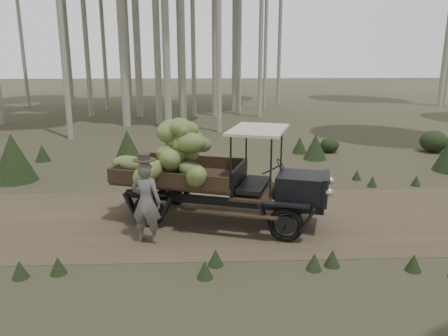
{
  "coord_description": "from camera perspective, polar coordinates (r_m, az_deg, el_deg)",
  "views": [
    {
      "loc": [
        -0.46,
        -8.88,
        3.47
      ],
      "look_at": [
        -0.08,
        -0.08,
        1.18
      ],
      "focal_mm": 35.0,
      "sensor_mm": 36.0,
      "label": 1
    }
  ],
  "objects": [
    {
      "name": "ground",
      "position": [
        9.55,
        0.45,
        -6.77
      ],
      "size": [
        120.0,
        120.0,
        0.0
      ],
      "primitive_type": "plane",
      "color": "#473D2B",
      "rests_on": "ground"
    },
    {
      "name": "dirt_track",
      "position": [
        9.55,
        0.45,
        -6.75
      ],
      "size": [
        70.0,
        4.0,
        0.01
      ],
      "primitive_type": "cube",
      "color": "brown",
      "rests_on": "ground"
    },
    {
      "name": "banana_truck",
      "position": [
        9.18,
        -3.53,
        0.83
      ],
      "size": [
        4.71,
        2.78,
        2.24
      ],
      "rotation": [
        0.0,
        0.0,
        -0.31
      ],
      "color": "black",
      "rests_on": "ground"
    },
    {
      "name": "farmer",
      "position": [
        8.31,
        -10.12,
        -4.29
      ],
      "size": [
        0.67,
        0.54,
        1.73
      ],
      "rotation": [
        0.0,
        0.0,
        2.84
      ],
      "color": "#625F5A",
      "rests_on": "ground"
    },
    {
      "name": "undergrowth",
      "position": [
        6.64,
        4.15,
        -11.59
      ],
      "size": [
        23.3,
        19.75,
        1.39
      ],
      "color": "#233319",
      "rests_on": "ground"
    }
  ]
}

